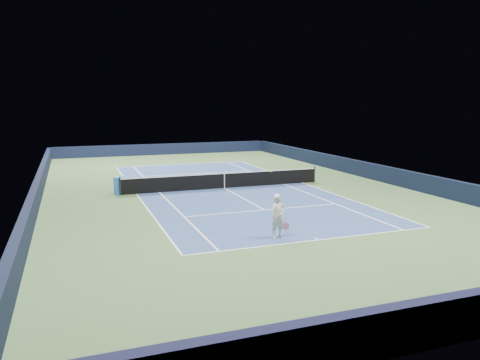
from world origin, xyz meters
name	(u,v)px	position (x,y,z in m)	size (l,w,h in m)	color
ground	(224,188)	(0.00, 0.00, 0.00)	(40.00, 40.00, 0.00)	#3A5830
wall_far	(164,149)	(0.00, 19.82, 0.55)	(22.00, 0.35, 1.10)	black
wall_right	(370,171)	(10.82, 0.00, 0.55)	(0.35, 40.00, 1.10)	black
wall_left	(37,191)	(-10.82, 0.00, 0.55)	(0.35, 40.00, 1.10)	black
court_surface	(224,188)	(0.00, 0.00, 0.00)	(10.97, 23.77, 0.01)	navy
baseline_far	(181,164)	(0.00, 11.88, 0.01)	(10.97, 0.08, 0.00)	white
baseline_near	(319,240)	(0.00, -11.88, 0.01)	(10.97, 0.08, 0.00)	white
sideline_doubles_right	(302,183)	(5.49, 0.00, 0.01)	(0.08, 23.77, 0.00)	white
sideline_doubles_left	(136,194)	(-5.49, 0.00, 0.01)	(0.08, 23.77, 0.00)	white
sideline_singles_right	(284,184)	(4.12, 0.00, 0.01)	(0.08, 23.77, 0.00)	white
sideline_singles_left	(159,192)	(-4.12, 0.00, 0.01)	(0.08, 23.77, 0.00)	white
service_line_far	(198,173)	(0.00, 6.40, 0.01)	(8.23, 0.08, 0.00)	white
service_line_near	(264,210)	(0.00, -6.40, 0.01)	(8.23, 0.08, 0.00)	white
center_service_line	(224,188)	(0.00, 0.00, 0.01)	(0.08, 12.80, 0.00)	white
center_mark_far	(182,164)	(0.00, 11.73, 0.01)	(0.08, 0.30, 0.00)	white
center_mark_near	(317,239)	(0.00, -11.73, 0.01)	(0.08, 0.30, 0.00)	white
tennis_net	(224,180)	(0.00, 0.00, 0.50)	(12.90, 0.10, 1.07)	black
sponsor_cube	(119,186)	(-6.40, 0.32, 0.51)	(0.63, 0.57, 1.01)	blue
tennis_player	(278,216)	(-1.38, -11.02, 0.89)	(0.84, 1.31, 2.58)	silver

